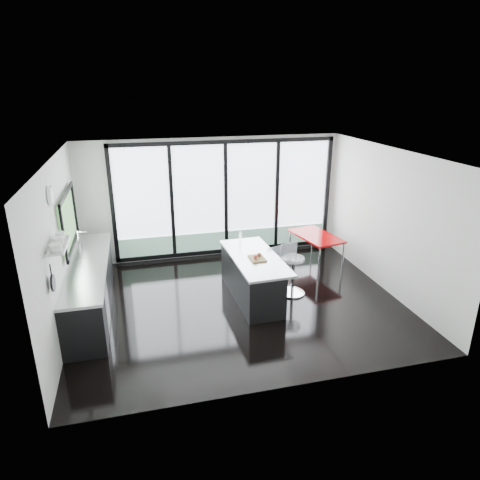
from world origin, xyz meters
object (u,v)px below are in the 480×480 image
object	(u,v)px
bar_stool_far	(278,275)
red_table	(315,249)
island	(251,277)
bar_stool_near	(293,276)

from	to	relation	value
bar_stool_far	red_table	xyz separation A→B (m)	(1.28, 1.07, 0.01)
island	bar_stool_far	bearing A→B (deg)	13.80
bar_stool_near	island	bearing A→B (deg)	159.01
island	red_table	distance (m)	2.23
bar_stool_near	red_table	bearing A→B (deg)	35.63
bar_stool_far	bar_stool_near	bearing A→B (deg)	-61.56
island	red_table	size ratio (longest dim) A/B	1.63
red_table	bar_stool_near	bearing A→B (deg)	-128.83
island	red_table	world-z (taller)	island
bar_stool_near	bar_stool_far	world-z (taller)	bar_stool_near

